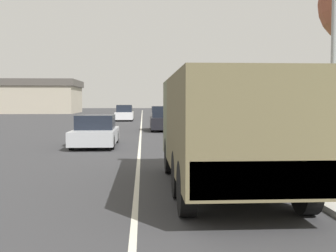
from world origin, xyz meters
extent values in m
plane|color=#38383A|center=(0.00, 40.00, 0.00)|extent=(180.00, 180.00, 0.00)
cube|color=silver|center=(0.00, 40.00, 0.00)|extent=(0.12, 120.00, 0.00)
cube|color=#ADAAA3|center=(4.50, 40.00, 0.06)|extent=(1.80, 120.00, 0.12)
cube|color=#56843D|center=(8.90, 40.00, 0.01)|extent=(7.00, 120.00, 0.02)
cube|color=#606647|center=(2.06, 12.64, 1.61)|extent=(2.52, 1.96, 2.14)
cube|color=brown|center=(2.06, 9.15, 1.61)|extent=(2.52, 5.03, 2.14)
cube|color=#606647|center=(2.06, 6.68, 0.89)|extent=(2.40, 0.10, 0.60)
cube|color=red|center=(1.11, 6.66, 1.09)|extent=(0.12, 0.06, 0.12)
cube|color=red|center=(3.00, 6.66, 1.09)|extent=(0.12, 0.06, 0.12)
cylinder|color=black|center=(0.95, 12.54, 0.51)|extent=(0.30, 1.02, 1.02)
cylinder|color=black|center=(3.17, 12.54, 0.51)|extent=(0.30, 1.02, 1.02)
cylinder|color=black|center=(0.95, 7.89, 0.51)|extent=(0.30, 1.02, 1.02)
cylinder|color=black|center=(3.17, 7.89, 0.51)|extent=(0.30, 1.02, 1.02)
cylinder|color=black|center=(0.95, 9.40, 0.51)|extent=(0.30, 1.02, 1.02)
cylinder|color=black|center=(3.17, 9.40, 0.51)|extent=(0.30, 1.02, 1.02)
cube|color=#B7BABF|center=(-2.06, 20.11, 0.49)|extent=(1.94, 4.54, 0.63)
cube|color=black|center=(-2.06, 20.20, 1.13)|extent=(1.71, 2.04, 0.66)
cylinder|color=black|center=(-2.93, 21.56, 0.32)|extent=(0.20, 0.64, 0.64)
cylinder|color=black|center=(-1.19, 21.56, 0.32)|extent=(0.20, 0.64, 0.64)
cylinder|color=black|center=(-2.93, 18.66, 0.32)|extent=(0.20, 0.64, 0.64)
cylinder|color=black|center=(-1.19, 18.66, 0.32)|extent=(0.20, 0.64, 0.64)
cube|color=black|center=(1.61, 30.36, 0.57)|extent=(1.85, 4.39, 0.79)
cube|color=black|center=(1.61, 30.45, 1.35)|extent=(1.63, 1.98, 0.79)
cylinder|color=black|center=(0.78, 31.77, 0.32)|extent=(0.20, 0.64, 0.64)
cylinder|color=black|center=(2.44, 31.77, 0.32)|extent=(0.20, 0.64, 0.64)
cylinder|color=black|center=(0.78, 28.96, 0.32)|extent=(0.20, 0.64, 0.64)
cylinder|color=black|center=(2.44, 28.96, 0.32)|extent=(0.20, 0.64, 0.64)
cube|color=silver|center=(-1.85, 45.70, 0.56)|extent=(1.86, 4.08, 0.76)
cube|color=black|center=(-1.85, 45.78, 1.32)|extent=(1.63, 1.84, 0.77)
cylinder|color=black|center=(-2.67, 47.01, 0.32)|extent=(0.20, 0.64, 0.64)
cylinder|color=black|center=(-1.02, 47.01, 0.32)|extent=(0.20, 0.64, 0.64)
cylinder|color=black|center=(-2.67, 44.40, 0.32)|extent=(0.20, 0.64, 0.64)
cylinder|color=black|center=(-1.02, 44.40, 0.32)|extent=(0.20, 0.64, 0.64)
cube|color=tan|center=(-1.96, 53.78, 0.49)|extent=(1.75, 3.90, 0.62)
cube|color=black|center=(-1.96, 53.86, 1.12)|extent=(1.54, 1.76, 0.65)
cylinder|color=black|center=(-2.74, 55.03, 0.32)|extent=(0.20, 0.64, 0.64)
cylinder|color=black|center=(-1.19, 55.03, 0.32)|extent=(0.20, 0.64, 0.64)
cylinder|color=black|center=(-2.74, 52.53, 0.32)|extent=(0.20, 0.64, 0.64)
cylinder|color=black|center=(-1.19, 52.53, 0.32)|extent=(0.20, 0.64, 0.64)
cylinder|color=black|center=(6.21, 14.48, 0.40)|extent=(0.24, 0.76, 0.76)
cylinder|color=gray|center=(4.75, 10.29, 3.82)|extent=(0.14, 0.14, 7.41)
cube|color=#B2A893|center=(-20.42, 76.70, 2.33)|extent=(17.55, 12.51, 4.66)
cube|color=#514C47|center=(-20.42, 76.70, 5.25)|extent=(18.25, 13.01, 1.17)
camera|label=1|loc=(0.16, 0.34, 2.10)|focal=45.00mm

